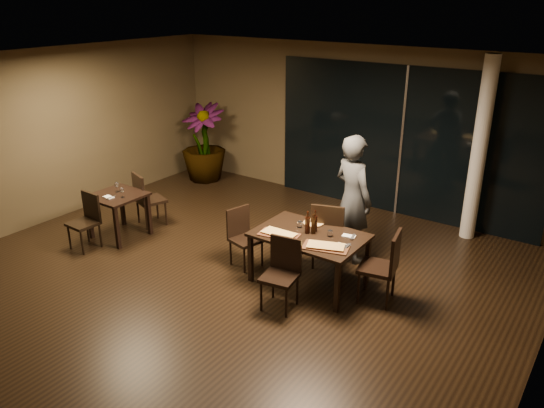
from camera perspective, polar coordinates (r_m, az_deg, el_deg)
The scene contains 31 objects.
ground at distance 7.61m, azimuth -5.80°, elevation -8.61°, with size 8.00×8.00×0.00m, color black.
wall_back at distance 10.24m, azimuth 8.89°, elevation 8.32°, with size 8.00×0.10×3.00m, color #443924.
wall_left at distance 10.03m, azimuth -24.15°, elevation 6.39°, with size 0.10×8.00×3.00m, color #443924.
ceiling at distance 6.63m, azimuth -6.81°, elevation 14.55°, with size 8.00×8.00×0.04m, color silver.
window_panel at distance 9.81m, azimuth 13.84°, elevation 6.45°, with size 5.00×0.06×2.70m, color black.
column at distance 9.09m, azimuth 21.38°, elevation 5.36°, with size 0.24×0.24×3.00m, color silver.
main_table at distance 7.35m, azimuth 4.04°, elevation -3.77°, with size 1.50×1.00×0.75m.
side_table at distance 9.13m, azimuth -16.24°, elevation 0.26°, with size 0.80×0.80×0.75m.
chair_main_far at distance 7.81m, azimuth 6.06°, elevation -3.00°, with size 0.61×0.61×1.04m.
chair_main_near at distance 6.89m, azimuth 1.10°, elevation -7.03°, with size 0.50×0.50×0.93m.
chair_main_left at distance 7.93m, azimuth -3.17°, elevation -3.20°, with size 0.50×0.50×0.89m.
chair_main_right at distance 7.08m, azimuth 12.04°, elevation -6.27°, with size 0.55×0.55×1.01m.
chair_side_far at distance 9.46m, azimuth -13.41°, elevation 0.76°, with size 0.57×0.57×0.97m.
chair_side_near at distance 8.95m, azimuth -19.30°, elevation -1.40°, with size 0.43×0.43×0.90m.
diner at distance 7.98m, azimuth 8.68°, elevation 0.55°, with size 0.66×0.44×1.96m, color #303235.
potted_plant at distance 11.58m, azimuth -7.37°, elevation 6.55°, with size 0.91×0.91×1.67m, color #1E531B.
pizza_board_left at distance 7.27m, azimuth 0.76°, elevation -3.30°, with size 0.55×0.28×0.01m, color #4F2A19.
pizza_board_right at distance 6.95m, azimuth 5.79°, elevation -4.65°, with size 0.60×0.30×0.01m, color #462716.
oblong_pizza_left at distance 7.26m, azimuth 0.76°, elevation -3.19°, with size 0.46×0.21×0.02m, color maroon, non-canonical shape.
oblong_pizza_right at distance 6.94m, azimuth 5.80°, elevation -4.52°, with size 0.46×0.21×0.02m, color maroon, non-canonical shape.
round_pizza at distance 7.64m, azimuth 4.48°, elevation -2.07°, with size 0.29×0.29×0.01m, color #A72812.
bottle_a at distance 7.28m, azimuth 3.84°, elevation -1.98°, with size 0.07×0.07×0.32m, color black, non-canonical shape.
bottle_b at distance 7.28m, azimuth 4.49°, elevation -2.14°, with size 0.06×0.06×0.29m, color black, non-canonical shape.
bottle_c at distance 7.35m, azimuth 4.64°, elevation -1.82°, with size 0.07×0.07×0.31m, color black, non-canonical shape.
tumbler_left at distance 7.50m, azimuth 2.99°, elevation -2.21°, with size 0.07×0.07×0.09m, color white.
tumbler_right at distance 7.26m, azimuth 6.26°, elevation -3.15°, with size 0.07×0.07×0.08m, color white.
napkin_near at distance 7.02m, azimuth 7.62°, elevation -4.46°, with size 0.18×0.10×0.01m, color white.
napkin_far at distance 7.29m, azimuth 8.27°, elevation -3.44°, with size 0.18×0.10×0.01m, color white.
wine_glass_a at distance 9.17m, azimuth -16.34°, elevation 1.73°, with size 0.07×0.07×0.16m, color white, non-canonical shape.
wine_glass_b at distance 8.91m, azimuth -15.82°, elevation 1.18°, with size 0.07×0.07×0.16m, color white, non-canonical shape.
side_napkin at distance 8.98m, azimuth -17.17°, elevation 0.72°, with size 0.18×0.11×0.01m, color white.
Camera 1 is at (4.37, -4.91, 3.84)m, focal length 35.00 mm.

